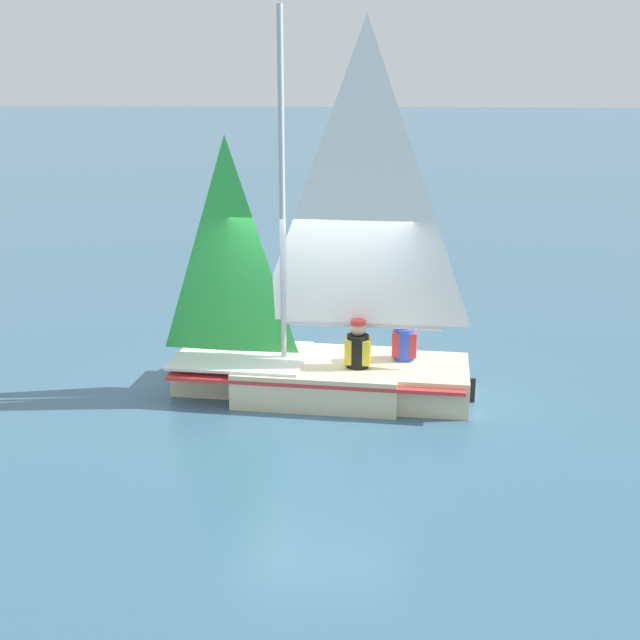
% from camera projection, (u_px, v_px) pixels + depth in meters
% --- Properties ---
extents(ground_plane, '(260.00, 260.00, 0.00)m').
position_uv_depth(ground_plane, '(320.00, 394.00, 11.41)').
color(ground_plane, '#38607A').
extents(sailboat_main, '(4.25, 1.80, 5.20)m').
position_uv_depth(sailboat_main, '(324.00, 347.00, 11.20)').
color(sailboat_main, beige).
rests_on(sailboat_main, ground_plane).
extents(sailor_helm, '(0.35, 0.32, 1.16)m').
position_uv_depth(sailor_helm, '(358.00, 357.00, 11.00)').
color(sailor_helm, black).
rests_on(sailor_helm, ground_plane).
extents(sailor_crew, '(0.35, 0.32, 1.16)m').
position_uv_depth(sailor_crew, '(404.00, 350.00, 11.30)').
color(sailor_crew, black).
rests_on(sailor_crew, ground_plane).
extents(buoy_marker, '(0.54, 0.54, 1.23)m').
position_uv_depth(buoy_marker, '(401.00, 256.00, 19.38)').
color(buoy_marker, green).
rests_on(buoy_marker, ground_plane).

